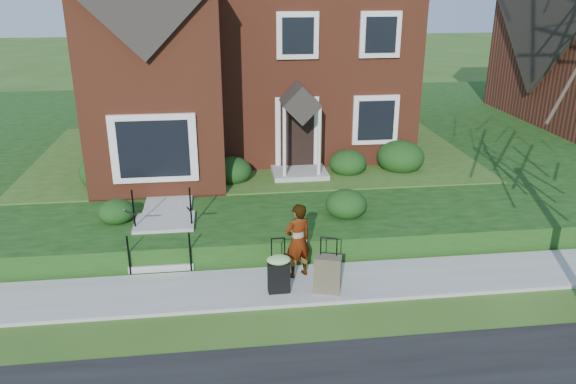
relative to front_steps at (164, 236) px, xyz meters
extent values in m
plane|color=#2D5119|center=(2.50, -1.84, -0.47)|extent=(120.00, 120.00, 0.00)
cube|color=#9E9B93|center=(2.50, -1.84, -0.43)|extent=(60.00, 1.60, 0.08)
cube|color=#11370F|center=(6.50, 9.06, -0.17)|extent=(44.00, 20.00, 0.60)
cube|color=#9E9B93|center=(0.00, 3.16, 0.16)|extent=(1.20, 6.00, 0.06)
cube|color=brown|center=(2.50, 8.16, 2.83)|extent=(10.00, 8.00, 5.40)
cube|color=brown|center=(-0.30, 3.36, 2.83)|extent=(3.60, 2.40, 5.40)
cube|color=white|center=(-0.30, 2.21, 1.53)|extent=(2.20, 0.30, 1.80)
cube|color=black|center=(3.70, 4.10, 1.18)|extent=(1.00, 0.12, 2.10)
cube|color=black|center=(6.10, 4.11, 1.63)|extent=(1.40, 0.10, 1.50)
cube|color=#9E9B93|center=(0.00, -0.84, -0.32)|extent=(1.40, 0.30, 0.15)
cube|color=#9E9B93|center=(0.00, -0.54, -0.17)|extent=(1.40, 0.30, 0.15)
cube|color=#9E9B93|center=(0.00, -0.24, -0.02)|extent=(1.40, 0.30, 0.15)
cube|color=#9E9B93|center=(0.00, 0.06, 0.13)|extent=(1.40, 0.30, 0.15)
cube|color=#9E9B93|center=(0.00, 0.61, 0.13)|extent=(1.40, 0.80, 0.15)
cylinder|color=black|center=(-0.65, -0.99, 0.06)|extent=(0.04, 0.04, 0.90)
cylinder|color=black|center=(-0.65, 0.21, 0.66)|extent=(0.04, 0.04, 0.90)
cylinder|color=black|center=(0.65, -0.99, 0.06)|extent=(0.04, 0.04, 0.90)
cylinder|color=black|center=(0.65, 0.21, 0.66)|extent=(0.04, 0.04, 0.90)
ellipsoid|color=black|center=(-1.78, 3.39, 0.67)|extent=(1.57, 1.57, 1.10)
ellipsoid|color=black|center=(1.70, 3.34, 0.52)|extent=(1.13, 1.13, 0.79)
ellipsoid|color=black|center=(5.18, 3.66, 0.52)|extent=(1.12, 1.12, 0.79)
ellipsoid|color=black|center=(6.86, 3.79, 0.63)|extent=(1.44, 1.44, 1.01)
ellipsoid|color=black|center=(-1.15, 0.78, 0.42)|extent=(0.85, 0.85, 0.60)
ellipsoid|color=black|center=(4.42, 0.46, 0.48)|extent=(1.02, 1.02, 0.72)
imported|color=#999999|center=(2.93, -1.50, 0.43)|extent=(0.71, 0.59, 1.65)
cube|color=black|center=(2.46, -2.12, -0.06)|extent=(0.45, 0.25, 0.66)
cylinder|color=black|center=(2.46, -2.12, 0.77)|extent=(0.27, 0.03, 0.03)
cylinder|color=black|center=(2.33, -2.12, 0.52)|extent=(0.02, 0.02, 0.50)
cylinder|color=black|center=(2.59, -2.12, 0.52)|extent=(0.02, 0.02, 0.50)
cylinder|color=black|center=(2.31, -2.12, -0.36)|extent=(0.04, 0.06, 0.06)
cylinder|color=black|center=(2.62, -2.12, -0.36)|extent=(0.04, 0.06, 0.06)
ellipsoid|color=#91C470|center=(2.46, -2.12, 0.35)|extent=(0.50, 0.41, 0.15)
cube|color=brown|center=(3.44, -2.23, -0.01)|extent=(0.61, 0.45, 0.78)
cylinder|color=black|center=(3.44, -2.23, 0.76)|extent=(0.32, 0.12, 0.03)
cylinder|color=black|center=(3.28, -2.23, 0.57)|extent=(0.02, 0.02, 0.38)
cylinder|color=black|center=(3.61, -2.23, 0.57)|extent=(0.02, 0.02, 0.38)
cylinder|color=black|center=(3.26, -2.23, -0.36)|extent=(0.06, 0.07, 0.06)
cylinder|color=black|center=(3.63, -2.23, -0.36)|extent=(0.06, 0.07, 0.06)
camera|label=1|loc=(1.40, -12.10, 5.54)|focal=35.00mm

